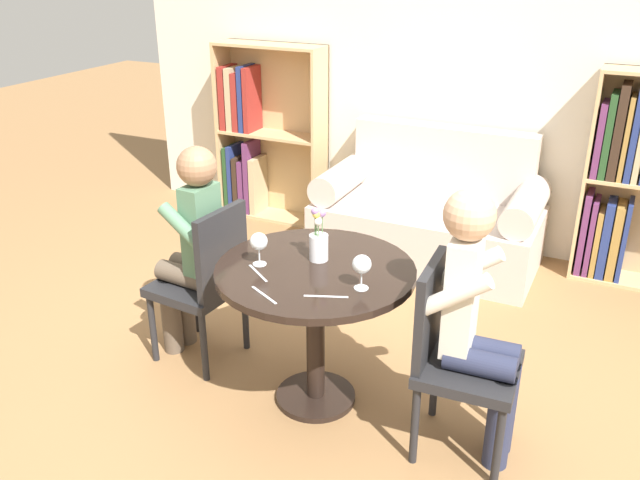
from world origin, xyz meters
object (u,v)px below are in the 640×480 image
Objects in this scene: chair_left at (207,278)px; person_left at (192,248)px; couch at (429,218)px; bookshelf_left at (259,137)px; bookshelf_right at (636,183)px; flower_vase at (319,242)px; person_right at (477,320)px; chair_right at (453,352)px; wine_glass_right at (362,265)px; wine_glass_left at (259,242)px.

person_left is (-0.09, 0.01, 0.15)m from chair_left.
bookshelf_left is at bearing 170.15° from couch.
bookshelf_right is (2.83, -0.00, 0.03)m from bookshelf_left.
person_right is at bearing -8.02° from flower_vase.
bookshelf_left is at bearing 126.78° from flower_vase.
wine_glass_right is at bearing 95.75° from chair_right.
bookshelf_left reaches higher than wine_glass_right.
chair_right is at bearing 91.99° from person_right.
flower_vase is (-0.29, 0.18, -0.02)m from wine_glass_right.
flower_vase is at bearing 95.02° from chair_left.
wine_glass_left is (0.52, -0.18, 0.21)m from person_left.
chair_right is 0.75× the size of person_left.
bookshelf_left is 3.10m from chair_right.
chair_right is at bearing 89.89° from person_left.
wine_glass_left is at bearing 76.06° from person_left.
person_right is 1.04m from wine_glass_left.
wine_glass_right is at bearing 84.26° from chair_left.
chair_right is 0.20m from person_right.
person_left is 1.55m from person_right.
chair_right is (2.23, -2.15, -0.16)m from bookshelf_left.
flower_vase reaches higher than chair_right.
bookshelf_left is at bearing -151.83° from chair_left.
flower_vase is at bearing -90.77° from couch.
couch is 1.84m from flower_vase.
wine_glass_left is at bearing 74.01° from chair_left.
chair_left reaches higher than wine_glass_right.
person_right is (1.54, -0.13, 0.03)m from person_left.
bookshelf_left reaches higher than wine_glass_left.
flower_vase is at bearing 79.09° from person_right.
couch is 2.06m from person_right.
wine_glass_left is 0.52m from wine_glass_right.
bookshelf_right is at bearing 139.64° from person_left.
chair_left is 1.03m from wine_glass_right.
flower_vase reaches higher than couch.
bookshelf_right is (1.28, 0.27, 0.37)m from couch.
bookshelf_left is at bearing 179.95° from bookshelf_right.
chair_left is 1.47m from person_right.
bookshelf_right is 2.83m from chair_left.
chair_left is 1.00× the size of chair_right.
chair_right is (-0.60, -2.15, -0.19)m from bookshelf_right.
bookshelf_left is 2.83m from bookshelf_right.
chair_right reaches higher than wine_glass_left.
bookshelf_right is 8.88× the size of wine_glass_right.
flower_vase is at bearing 36.21° from wine_glass_left.
couch is at bearing 161.37° from person_left.
chair_left and chair_right have the same top height.
couch is 1.94m from person_left.
wine_glass_right is (1.82, -2.22, 0.19)m from bookshelf_left.
wine_glass_right is at bearing -114.59° from bookshelf_right.
chair_right is 5.65× the size of wine_glass_left.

